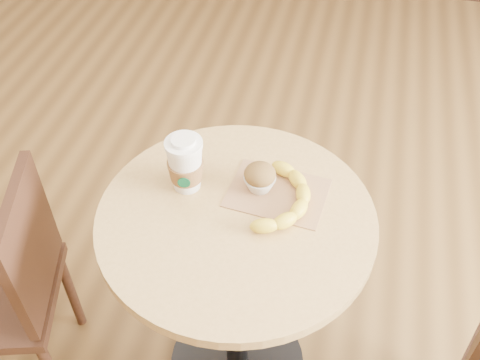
{
  "coord_description": "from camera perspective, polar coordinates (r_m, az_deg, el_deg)",
  "views": [
    {
      "loc": [
        0.14,
        -0.81,
        1.76
      ],
      "look_at": [
        -0.08,
        0.1,
        0.83
      ],
      "focal_mm": 42.0,
      "sensor_mm": 36.0,
      "label": 1
    }
  ],
  "objects": [
    {
      "name": "kraft_bag",
      "position": [
        1.41,
        3.82,
        -1.3
      ],
      "size": [
        0.26,
        0.2,
        0.0
      ],
      "primitive_type": "cube",
      "rotation": [
        0.0,
        0.0,
        -0.11
      ],
      "color": "#9C704B",
      "rests_on": "cafe_table"
    },
    {
      "name": "chair_left",
      "position": [
        1.73,
        -22.34,
        -10.02
      ],
      "size": [
        0.44,
        0.44,
        0.8
      ],
      "rotation": [
        0.0,
        0.0,
        -1.29
      ],
      "color": "#361E13",
      "rests_on": "ground"
    },
    {
      "name": "coffee_cup",
      "position": [
        1.38,
        -5.56,
        1.49
      ],
      "size": [
        0.09,
        0.09,
        0.15
      ],
      "rotation": [
        0.0,
        0.0,
        0.2
      ],
      "color": "white",
      "rests_on": "cafe_table"
    },
    {
      "name": "cafe_table",
      "position": [
        1.53,
        -0.35,
        -9.14
      ],
      "size": [
        0.68,
        0.68,
        0.75
      ],
      "color": "black",
      "rests_on": "ground"
    },
    {
      "name": "banana",
      "position": [
        1.37,
        4.8,
        -1.85
      ],
      "size": [
        0.18,
        0.28,
        0.04
      ],
      "primitive_type": null,
      "rotation": [
        0.0,
        0.0,
        -0.14
      ],
      "color": "yellow",
      "rests_on": "kraft_bag"
    },
    {
      "name": "muffin",
      "position": [
        1.39,
        2.03,
        0.25
      ],
      "size": [
        0.08,
        0.08,
        0.07
      ],
      "color": "silver",
      "rests_on": "kraft_bag"
    }
  ]
}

